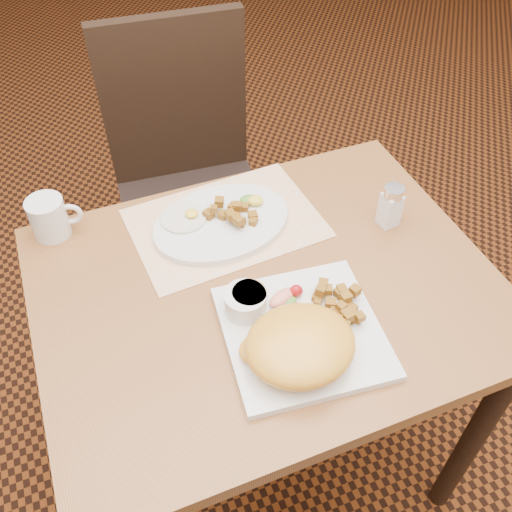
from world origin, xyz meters
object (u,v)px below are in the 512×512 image
object	(u,v)px
table	(267,318)
plate_square	(302,332)
salt_shaker	(391,205)
chair_far	(188,173)
coffee_mug	(50,217)
plate_oval	(222,223)

from	to	relation	value
table	plate_square	size ratio (longest dim) A/B	3.21
plate_square	salt_shaker	size ratio (longest dim) A/B	2.80
plate_square	chair_far	bearing A→B (deg)	89.57
salt_shaker	coffee_mug	bearing A→B (deg)	160.69
chair_far	plate_oval	distance (m)	0.52
coffee_mug	plate_oval	bearing A→B (deg)	-18.66
salt_shaker	plate_square	bearing A→B (deg)	-145.83
table	plate_oval	world-z (taller)	plate_oval
plate_oval	coffee_mug	world-z (taller)	coffee_mug
table	chair_far	bearing A→B (deg)	88.36
chair_far	salt_shaker	bearing A→B (deg)	121.05
chair_far	coffee_mug	world-z (taller)	chair_far
table	plate_square	distance (m)	0.18
plate_oval	salt_shaker	size ratio (longest dim) A/B	3.05
table	coffee_mug	size ratio (longest dim) A/B	8.19
table	chair_far	size ratio (longest dim) A/B	0.93
plate_oval	coffee_mug	bearing A→B (deg)	161.34
plate_oval	salt_shaker	bearing A→B (deg)	-19.95
plate_square	salt_shaker	bearing A→B (deg)	34.17
salt_shaker	table	bearing A→B (deg)	-167.66
plate_square	plate_oval	bearing A→B (deg)	97.24
plate_oval	plate_square	bearing A→B (deg)	-82.76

